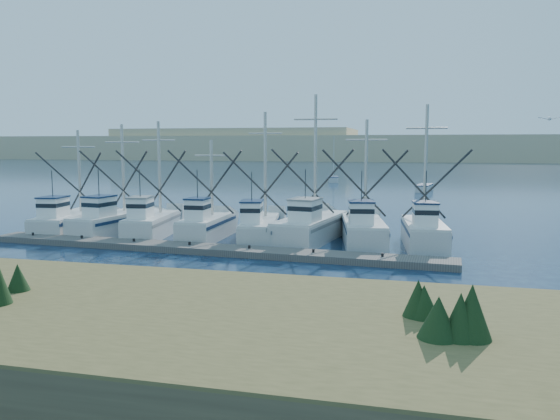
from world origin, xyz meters
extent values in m
plane|color=#0B1834|center=(0.00, 0.00, 0.00)|extent=(500.00, 500.00, 0.00)
cube|color=#4C422D|center=(-8.00, -10.00, 0.80)|extent=(40.00, 10.00, 1.60)
cube|color=#605B56|center=(-7.99, 6.27, 0.20)|extent=(30.54, 4.02, 0.41)
cube|color=tan|center=(0.00, 210.00, 5.00)|extent=(360.00, 60.00, 10.00)
cube|color=silver|center=(-21.01, 11.58, 0.64)|extent=(3.49, 8.22, 1.29)
cube|color=white|center=(-21.01, 9.53, 2.04)|extent=(1.73, 2.10, 1.50)
cylinder|color=#B7B2A8|center=(-21.01, 12.94, 4.53)|extent=(0.22, 0.22, 6.49)
cube|color=silver|center=(-17.23, 11.63, 0.71)|extent=(3.65, 8.36, 1.42)
cube|color=white|center=(-17.23, 9.56, 2.17)|extent=(1.75, 2.16, 1.50)
cylinder|color=#B7B2A8|center=(-17.23, 13.01, 4.81)|extent=(0.22, 0.22, 6.77)
cube|color=silver|center=(-13.89, 11.19, 0.73)|extent=(3.30, 7.47, 1.46)
cube|color=white|center=(-13.89, 9.35, 2.21)|extent=(1.59, 1.93, 1.50)
cylinder|color=#B7B2A8|center=(-13.89, 12.43, 4.91)|extent=(0.22, 0.22, 6.91)
cube|color=silver|center=(-9.54, 10.77, 0.74)|extent=(2.36, 6.39, 1.49)
cube|color=white|center=(-9.54, 9.14, 2.24)|extent=(1.34, 1.57, 1.50)
cylinder|color=#B7B2A8|center=(-9.54, 11.85, 4.24)|extent=(0.22, 0.22, 5.50)
cube|color=silver|center=(-5.86, 11.66, 0.68)|extent=(3.58, 8.42, 1.37)
cube|color=white|center=(-5.86, 9.57, 2.12)|extent=(1.62, 2.18, 1.50)
cylinder|color=#B7B2A8|center=(-5.86, 13.06, 5.17)|extent=(0.22, 0.22, 7.61)
cube|color=silver|center=(-2.25, 11.91, 0.79)|extent=(4.20, 8.99, 1.57)
cube|color=white|center=(-2.25, 9.69, 2.32)|extent=(1.96, 2.35, 1.50)
cylinder|color=#B7B2A8|center=(-2.25, 13.38, 5.86)|extent=(0.22, 0.22, 8.58)
cube|color=silver|center=(1.41, 11.29, 0.77)|extent=(3.76, 7.73, 1.55)
cube|color=white|center=(1.41, 9.39, 2.30)|extent=(1.76, 2.03, 1.50)
cylinder|color=#B7B2A8|center=(1.41, 12.55, 4.94)|extent=(0.22, 0.22, 6.80)
cube|color=silver|center=(5.33, 11.05, 0.79)|extent=(3.05, 7.13, 1.58)
cube|color=white|center=(5.33, 9.28, 2.33)|extent=(1.55, 1.82, 1.50)
cylinder|color=#B7B2A8|center=(5.33, 12.24, 5.43)|extent=(0.22, 0.22, 7.69)
cube|color=silver|center=(6.23, 54.75, 0.45)|extent=(2.66, 5.53, 0.90)
cylinder|color=#B7B2A8|center=(6.23, 55.05, 4.50)|extent=(0.12, 0.12, 7.20)
cube|color=silver|center=(-9.03, 70.67, 0.45)|extent=(2.44, 4.95, 0.90)
cylinder|color=#B7B2A8|center=(-9.03, 70.97, 4.50)|extent=(0.12, 0.12, 7.20)
sphere|color=white|center=(12.26, 10.29, 8.19)|extent=(0.23, 0.23, 0.23)
cube|color=white|center=(11.92, 10.29, 8.21)|extent=(0.56, 0.14, 0.15)
cube|color=white|center=(12.60, 10.29, 8.21)|extent=(0.56, 0.14, 0.15)
camera|label=1|loc=(4.48, -25.08, 6.71)|focal=35.00mm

